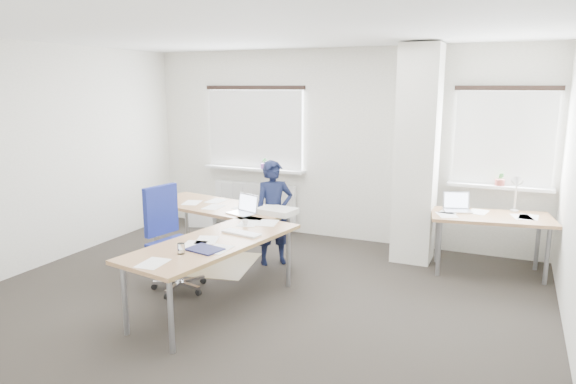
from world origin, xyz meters
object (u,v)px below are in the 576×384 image
at_px(desk_main, 220,224).
at_px(task_chair, 176,262).
at_px(desk_side, 491,219).
at_px(person, 274,213).

relative_size(desk_main, task_chair, 2.54).
xyz_separation_m(desk_main, desk_side, (2.85, 1.57, -0.01)).
bearing_deg(desk_side, desk_main, -161.18).
xyz_separation_m(desk_main, task_chair, (-0.33, -0.42, -0.37)).
relative_size(task_chair, person, 0.87).
relative_size(desk_side, task_chair, 1.28).
relative_size(desk_main, person, 2.21).
bearing_deg(task_chair, desk_main, 63.47).
bearing_deg(desk_main, task_chair, -118.07).
xyz_separation_m(desk_main, person, (0.30, 0.81, -0.02)).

